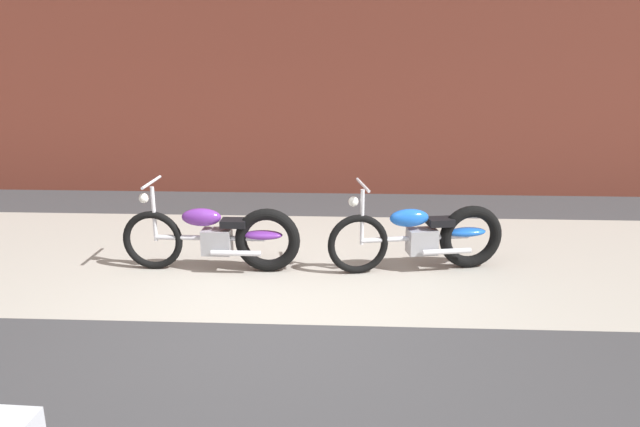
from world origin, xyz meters
The scene contains 5 objects.
ground_plane centered at (0.00, 0.00, 0.00)m, with size 80.00×80.00×0.00m, color #38383A.
sidewalk_slab centered at (0.00, 1.75, 0.00)m, with size 36.00×3.50×0.01m, color #9E998E.
brick_building_wall centered at (0.00, 5.20, 2.73)m, with size 36.00×0.50×5.47m, color brown.
motorcycle_purple centered at (-0.69, 1.30, 0.40)m, with size 2.01×0.58×1.03m.
motorcycle_blue centered at (1.60, 1.43, 0.40)m, with size 1.99×0.66×1.03m.
Camera 1 is at (0.68, -4.69, 2.40)m, focal length 32.14 mm.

